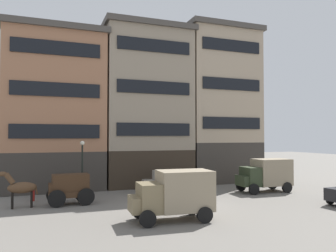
{
  "coord_description": "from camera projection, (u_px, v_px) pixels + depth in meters",
  "views": [
    {
      "loc": [
        -8.48,
        -19.95,
        4.43
      ],
      "look_at": [
        -0.38,
        1.99,
        5.17
      ],
      "focal_mm": 35.73,
      "sensor_mm": 36.0,
      "label": 1
    }
  ],
  "objects": [
    {
      "name": "delivery_truck_near",
      "position": [
        265.0,
        174.0,
        26.83
      ],
      "size": [
        4.41,
        2.25,
        2.62
      ],
      "color": "#2D3823",
      "rests_on": "ground_plane"
    },
    {
      "name": "building_center_left",
      "position": [
        146.0,
        105.0,
        31.16
      ],
      "size": [
        8.3,
        5.57,
        14.63
      ],
      "color": "#33281E",
      "rests_on": "ground_plane"
    },
    {
      "name": "delivery_truck_far",
      "position": [
        174.0,
        193.0,
        17.63
      ],
      "size": [
        4.44,
        2.35,
        2.62
      ],
      "color": "#7A6B4C",
      "rests_on": "ground_plane"
    },
    {
      "name": "sedan_light",
      "position": [
        167.0,
        182.0,
        25.64
      ],
      "size": [
        3.75,
        1.96,
        1.83
      ],
      "color": "gray",
      "rests_on": "ground_plane"
    },
    {
      "name": "streetlamp_curbside",
      "position": [
        82.0,
        161.0,
        24.45
      ],
      "size": [
        0.32,
        0.32,
        4.12
      ],
      "color": "black",
      "rests_on": "ground_plane"
    },
    {
      "name": "ground_plane",
      "position": [
        184.0,
        205.0,
        21.5
      ],
      "size": [
        120.0,
        120.0,
        0.0
      ],
      "primitive_type": "plane",
      "color": "slate"
    },
    {
      "name": "cargo_wagon",
      "position": [
        70.0,
        187.0,
        21.79
      ],
      "size": [
        2.97,
        1.63,
        1.98
      ],
      "color": "#3D2819",
      "rests_on": "ground_plane"
    },
    {
      "name": "building_center_right",
      "position": [
        219.0,
        104.0,
        33.83
      ],
      "size": [
        7.75,
        5.57,
        15.38
      ],
      "color": "#38332D",
      "rests_on": "ground_plane"
    },
    {
      "name": "pedestrian_officer",
      "position": [
        269.0,
        175.0,
        30.27
      ],
      "size": [
        0.42,
        0.42,
        1.79
      ],
      "color": "black",
      "rests_on": "ground_plane"
    },
    {
      "name": "building_far_left",
      "position": [
        55.0,
        109.0,
        28.36
      ],
      "size": [
        8.47,
        5.57,
        13.5
      ],
      "color": "#38332D",
      "rests_on": "ground_plane"
    },
    {
      "name": "fire_hydrant_curbside",
      "position": [
        33.0,
        195.0,
        22.98
      ],
      "size": [
        0.24,
        0.24,
        0.83
      ],
      "color": "maroon",
      "rests_on": "ground_plane"
    },
    {
      "name": "draft_horse",
      "position": [
        20.0,
        187.0,
        20.77
      ],
      "size": [
        2.35,
        0.68,
        2.3
      ],
      "color": "#513823",
      "rests_on": "ground_plane"
    }
  ]
}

